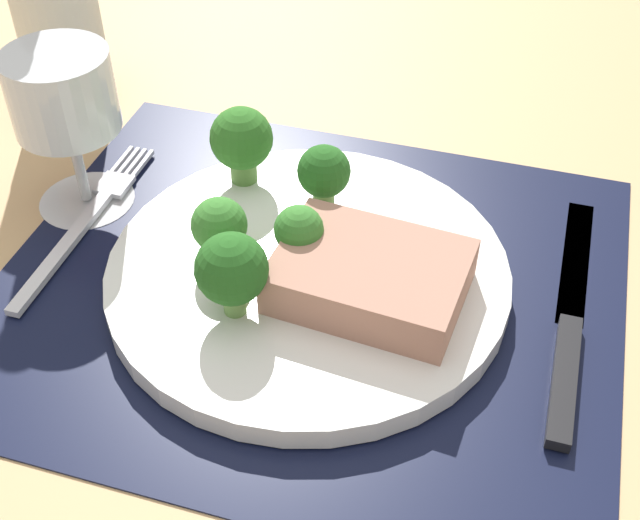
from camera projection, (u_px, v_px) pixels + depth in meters
The scene contains 12 objects.
ground_plane at pixel (308, 301), 57.04cm from camera, with size 140.00×110.00×3.00cm, color tan.
placemat at pixel (308, 284), 55.93cm from camera, with size 41.26×35.80×0.30cm, color black.
plate at pixel (308, 274), 55.29cm from camera, with size 26.71×26.71×1.60cm, color white.
steak at pixel (370, 276), 51.82cm from camera, with size 11.69×8.50×2.95cm, color tan.
broccoli_center at pixel (219, 227), 53.43cm from camera, with size 3.68×3.68×4.74cm.
broccoli_front_edge at pixel (324, 174), 56.50cm from camera, with size 3.67×3.67×5.47cm.
broccoli_near_fork at pixel (242, 140), 59.41cm from camera, with size 4.58×4.58×5.91cm.
broccoli_back_left at pixel (232, 270), 49.34cm from camera, with size 4.49×4.49×5.80cm.
broccoli_near_steak at pixel (300, 231), 53.16cm from camera, with size 3.24×3.24×4.55cm.
fork at pixel (86, 220), 60.33cm from camera, with size 2.40×19.20×0.50cm.
knife at pixel (570, 327), 52.38cm from camera, with size 1.80×23.00×0.80cm.
wine_glass at pixel (64, 103), 56.92cm from camera, with size 7.36×7.36×12.33cm.
Camera 1 is at (12.27, -38.29, 39.07)cm, focal length 46.61 mm.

